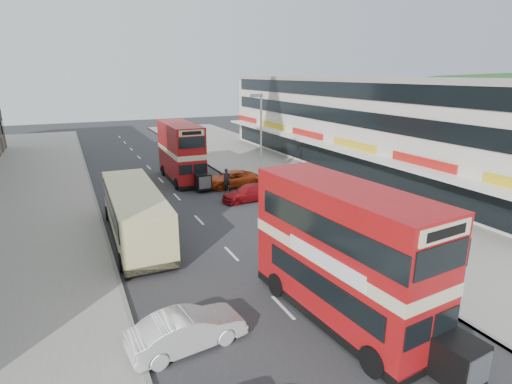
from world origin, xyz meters
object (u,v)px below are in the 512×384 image
car_right_b (231,179)px  cyclist (227,184)px  street_lamp (260,137)px  car_left_front (187,330)px  car_right_a (249,193)px  bus_main (344,254)px  coach (135,212)px  pedestrian_near (309,192)px  bus_second (181,152)px

car_right_b → cyclist: size_ratio=2.47×
street_lamp → car_left_front: 20.46m
street_lamp → cyclist: 4.99m
car_right_a → car_right_b: 4.49m
cyclist → bus_main: bearing=-93.4°
car_left_front → car_right_a: (9.34, 15.44, -0.07)m
coach → car_right_b: coach is taller
pedestrian_near → bus_main: bearing=65.8°
coach → car_right_b: bearing=43.2°
street_lamp → bus_main: 18.35m
coach → car_left_front: (-0.02, -11.30, -0.99)m
bus_main → car_left_front: bus_main is taller
car_right_b → cyclist: 1.77m
car_left_front → cyclist: (8.61, 18.44, -0.04)m
car_left_front → car_right_a: bearing=-38.3°
car_right_b → pedestrian_near: bearing=22.3°
coach → cyclist: bearing=40.8°
pedestrian_near → bus_second: bearing=-57.9°
pedestrian_near → cyclist: (-4.20, 6.17, -0.45)m
car_left_front → bus_second: bearing=-21.7°
bus_main → pedestrian_near: 14.77m
bus_second → car_left_front: size_ratio=2.17×
bus_main → car_right_b: (3.41, 20.73, -2.16)m
bus_second → car_right_a: 9.26m
car_right_b → car_left_front: bearing=-26.3°
car_right_b → street_lamp: bearing=22.8°
bus_main → car_right_b: bearing=-104.4°
bus_main → cyclist: bus_main is taller
car_right_a → car_right_b: size_ratio=0.89×
bus_second → car_left_front: bearing=76.2°
car_right_a → cyclist: size_ratio=2.20×
car_right_a → car_right_b: car_right_b is taller
bus_second → car_right_b: bus_second is taller
bus_second → coach: size_ratio=0.85×
cyclist → pedestrian_near: bearing=-51.8°
car_right_a → cyclist: 3.09m
coach → car_left_front: bearing=-89.0°
coach → street_lamp: bearing=27.9°
car_right_b → cyclist: (-0.96, -1.49, -0.02)m
coach → bus_main: bearing=-62.0°
car_right_a → pedestrian_near: bearing=47.3°
car_left_front → bus_main: bearing=-104.5°
car_right_a → coach: bearing=-66.4°
bus_second → pedestrian_near: (6.57, -11.65, -1.58)m
coach → cyclist: 11.22m
street_lamp → bus_main: bearing=-105.1°
car_right_a → pedestrian_near: pedestrian_near is taller
cyclist → street_lamp: bearing=-31.2°
street_lamp → cyclist: (-2.32, 1.63, -4.11)m
street_lamp → car_left_front: street_lamp is taller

